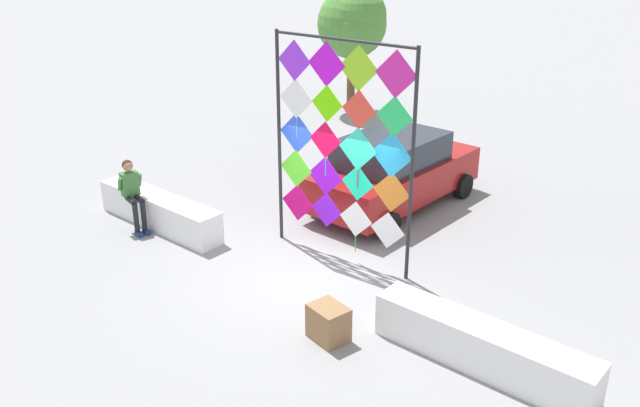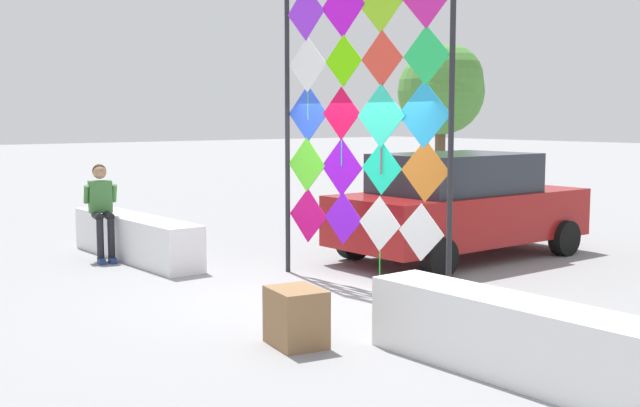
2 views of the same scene
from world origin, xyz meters
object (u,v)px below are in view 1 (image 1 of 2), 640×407
Objects in this scene: tree_broadleaf at (355,23)px; parked_car at (394,171)px; kite_display_rack at (342,139)px; cardboard_box_large at (328,323)px; seated_vendor at (132,190)px.

parked_car is at bearing -45.68° from tree_broadleaf.
kite_display_rack is 0.97× the size of parked_car.
cardboard_box_large is (2.36, -5.14, -0.58)m from parked_car.
cardboard_box_large is at bearing -54.71° from kite_display_rack.
tree_broadleaf reaches higher than seated_vendor.
kite_display_rack is at bearing 24.42° from seated_vendor.
kite_display_rack is 2.78× the size of seated_vendor.
seated_vendor is 2.57× the size of cardboard_box_large.
cardboard_box_large is at bearing -4.59° from seated_vendor.
kite_display_rack is 3.59m from cardboard_box_large.
kite_display_rack reaches higher than seated_vendor.
cardboard_box_large is 14.02m from tree_broadleaf.
seated_vendor is 0.35× the size of parked_car.
tree_broadleaf reaches higher than parked_car.
kite_display_rack reaches higher than cardboard_box_large.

